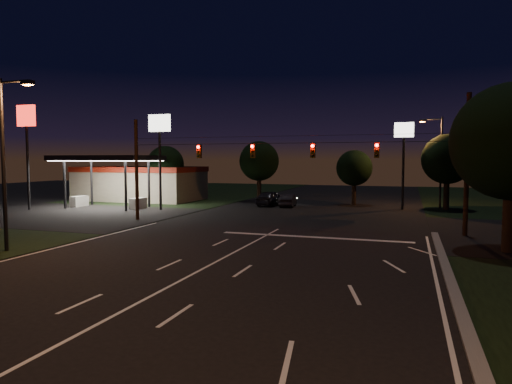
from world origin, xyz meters
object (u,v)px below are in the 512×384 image
at_px(utility_pole_right, 465,236).
at_px(tree_right_near, 512,143).
at_px(car_oncoming_a, 271,198).
at_px(car_oncoming_b, 288,200).

height_order(utility_pole_right, tree_right_near, tree_right_near).
xyz_separation_m(utility_pole_right, car_oncoming_a, (-17.26, 14.58, 0.79)).
relative_size(utility_pole_right, tree_right_near, 1.03).
bearing_deg(car_oncoming_b, utility_pole_right, 131.13).
bearing_deg(tree_right_near, car_oncoming_a, 134.05).
height_order(utility_pole_right, car_oncoming_a, utility_pole_right).
distance_m(tree_right_near, car_oncoming_b, 25.82).
xyz_separation_m(utility_pole_right, tree_right_near, (1.53, -4.83, 5.68)).
distance_m(utility_pole_right, tree_right_near, 7.61).
relative_size(tree_right_near, car_oncoming_b, 2.26).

